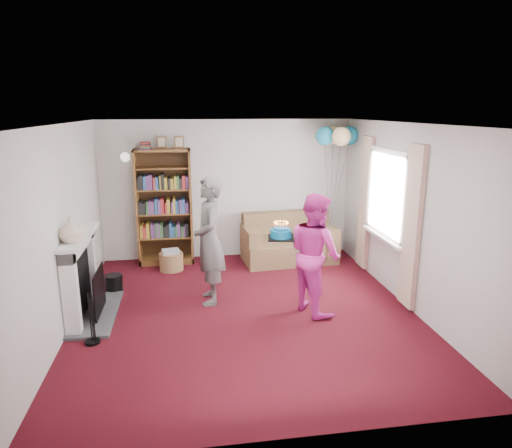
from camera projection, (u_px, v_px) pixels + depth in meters
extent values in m
plane|color=black|center=(246.00, 311.00, 6.21)|extent=(5.00, 5.00, 0.00)
cube|color=silver|center=(227.00, 189.00, 8.30)|extent=(4.50, 0.02, 2.50)
cube|color=silver|center=(62.00, 229.00, 5.57)|extent=(0.02, 5.00, 2.50)
cube|color=silver|center=(409.00, 216.00, 6.23)|extent=(0.02, 5.00, 2.50)
cube|color=white|center=(245.00, 123.00, 5.59)|extent=(4.50, 5.00, 0.01)
cube|color=#3F3F42|center=(96.00, 313.00, 6.10)|extent=(0.55, 1.40, 0.04)
cube|color=white|center=(71.00, 295.00, 5.42)|extent=(0.18, 0.14, 1.06)
cube|color=white|center=(89.00, 264.00, 6.48)|extent=(0.18, 0.14, 1.06)
cube|color=white|center=(77.00, 244.00, 5.84)|extent=(0.18, 1.24, 0.16)
cube|color=white|center=(79.00, 236.00, 5.82)|extent=(0.28, 1.35, 0.05)
cube|color=black|center=(79.00, 282.00, 5.96)|extent=(0.10, 0.80, 0.86)
cube|color=black|center=(99.00, 292.00, 6.03)|extent=(0.02, 0.70, 0.60)
cylinder|color=black|center=(90.00, 318.00, 5.29)|extent=(0.18, 0.18, 0.64)
cylinder|color=black|center=(114.00, 283.00, 6.86)|extent=(0.26, 0.26, 0.26)
cube|color=white|center=(391.00, 152.00, 6.60)|extent=(0.08, 1.30, 0.08)
cube|color=white|center=(385.00, 235.00, 6.90)|extent=(0.08, 1.30, 0.08)
cube|color=white|center=(390.00, 194.00, 6.76)|extent=(0.01, 1.15, 1.20)
cube|color=white|center=(383.00, 237.00, 6.91)|extent=(0.14, 1.32, 0.04)
cube|color=beige|center=(412.00, 228.00, 6.04)|extent=(0.07, 0.38, 2.20)
cube|color=beige|center=(365.00, 203.00, 7.61)|extent=(0.07, 0.38, 2.20)
cylinder|color=gold|center=(126.00, 155.00, 7.83)|extent=(0.04, 0.12, 0.04)
sphere|color=white|center=(125.00, 157.00, 7.75)|extent=(0.16, 0.16, 0.16)
cube|color=#472B14|center=(165.00, 205.00, 8.15)|extent=(0.96, 0.04, 2.02)
cube|color=brown|center=(138.00, 208.00, 7.90)|extent=(0.04, 0.42, 2.02)
cube|color=brown|center=(191.00, 206.00, 8.03)|extent=(0.04, 0.42, 2.02)
cube|color=brown|center=(162.00, 150.00, 7.72)|extent=(0.96, 0.42, 0.04)
cube|color=brown|center=(167.00, 259.00, 8.20)|extent=(0.96, 0.42, 0.10)
cube|color=brown|center=(166.00, 236.00, 8.10)|extent=(0.88, 0.38, 0.03)
cube|color=brown|center=(165.00, 213.00, 7.99)|extent=(0.88, 0.38, 0.02)
cube|color=brown|center=(164.00, 189.00, 7.89)|extent=(0.88, 0.38, 0.02)
cube|color=brown|center=(163.00, 168.00, 7.80)|extent=(0.88, 0.38, 0.02)
cube|color=maroon|center=(145.00, 146.00, 7.65)|extent=(0.16, 0.22, 0.12)
cube|color=brown|center=(161.00, 142.00, 7.74)|extent=(0.16, 0.02, 0.20)
cube|color=brown|center=(179.00, 142.00, 7.78)|extent=(0.16, 0.02, 0.20)
cube|color=brown|center=(289.00, 251.00, 8.23)|extent=(1.61, 0.85, 0.38)
cube|color=brown|center=(285.00, 229.00, 8.44)|extent=(1.61, 0.24, 0.66)
cube|color=brown|center=(251.00, 242.00, 8.08)|extent=(0.24, 0.80, 0.52)
cube|color=brown|center=(326.00, 239.00, 8.29)|extent=(0.24, 0.80, 0.52)
cube|color=brown|center=(270.00, 241.00, 8.05)|extent=(0.68, 0.55, 0.12)
cube|color=brown|center=(310.00, 239.00, 8.15)|extent=(0.68, 0.55, 0.12)
cylinder|color=#967146|center=(171.00, 261.00, 7.77)|extent=(0.40, 0.40, 0.30)
cube|color=beige|center=(171.00, 251.00, 7.73)|extent=(0.28, 0.22, 0.06)
imported|color=black|center=(209.00, 240.00, 6.33)|extent=(0.45, 0.67, 1.81)
imported|color=#D42A95|center=(315.00, 253.00, 6.06)|extent=(0.85, 0.95, 1.63)
cube|color=black|center=(281.00, 238.00, 6.00)|extent=(0.34, 0.34, 0.02)
cylinder|color=#0B5C88|center=(281.00, 233.00, 5.99)|extent=(0.28, 0.28, 0.10)
cylinder|color=#0B5C88|center=(281.00, 229.00, 5.97)|extent=(0.20, 0.20, 0.04)
cylinder|color=#D05C8B|center=(287.00, 226.00, 5.98)|extent=(0.01, 0.01, 0.09)
sphere|color=orange|center=(287.00, 222.00, 5.96)|extent=(0.02, 0.02, 0.02)
cylinder|color=#D05C8B|center=(286.00, 225.00, 6.01)|extent=(0.01, 0.01, 0.09)
sphere|color=orange|center=(286.00, 222.00, 6.00)|extent=(0.02, 0.02, 0.02)
cylinder|color=#D05C8B|center=(284.00, 225.00, 6.04)|extent=(0.01, 0.01, 0.09)
sphere|color=orange|center=(284.00, 221.00, 6.02)|extent=(0.02, 0.02, 0.02)
cylinder|color=#D05C8B|center=(281.00, 225.00, 6.04)|extent=(0.01, 0.01, 0.09)
sphere|color=orange|center=(281.00, 221.00, 6.03)|extent=(0.02, 0.02, 0.02)
cylinder|color=#D05C8B|center=(278.00, 225.00, 6.03)|extent=(0.01, 0.01, 0.09)
sphere|color=orange|center=(278.00, 221.00, 6.02)|extent=(0.02, 0.02, 0.02)
cylinder|color=#D05C8B|center=(276.00, 226.00, 6.01)|extent=(0.01, 0.01, 0.09)
sphere|color=orange|center=(276.00, 222.00, 5.99)|extent=(0.02, 0.02, 0.02)
cylinder|color=#D05C8B|center=(275.00, 226.00, 5.97)|extent=(0.01, 0.01, 0.09)
sphere|color=orange|center=(275.00, 223.00, 5.96)|extent=(0.02, 0.02, 0.02)
cylinder|color=#D05C8B|center=(275.00, 227.00, 5.93)|extent=(0.01, 0.01, 0.09)
sphere|color=orange|center=(275.00, 223.00, 5.92)|extent=(0.02, 0.02, 0.02)
cylinder|color=#D05C8B|center=(277.00, 228.00, 5.90)|extent=(0.01, 0.01, 0.09)
sphere|color=orange|center=(277.00, 224.00, 5.89)|extent=(0.02, 0.02, 0.02)
cylinder|color=#D05C8B|center=(280.00, 228.00, 5.88)|extent=(0.01, 0.01, 0.09)
sphere|color=orange|center=(280.00, 224.00, 5.87)|extent=(0.02, 0.02, 0.02)
cylinder|color=#D05C8B|center=(283.00, 228.00, 5.88)|extent=(0.01, 0.01, 0.09)
sphere|color=orange|center=(283.00, 224.00, 5.87)|extent=(0.02, 0.02, 0.02)
cylinder|color=#D05C8B|center=(286.00, 228.00, 5.90)|extent=(0.01, 0.01, 0.09)
sphere|color=orange|center=(286.00, 224.00, 5.89)|extent=(0.02, 0.02, 0.02)
cylinder|color=#D05C8B|center=(287.00, 227.00, 5.94)|extent=(0.01, 0.01, 0.09)
sphere|color=orange|center=(287.00, 223.00, 5.92)|extent=(0.02, 0.02, 0.02)
sphere|color=#3F3F3F|center=(330.00, 227.00, 8.02)|extent=(0.02, 0.02, 0.02)
sphere|color=teal|center=(349.00, 136.00, 7.99)|extent=(0.33, 0.33, 0.33)
sphere|color=#FCE49A|center=(333.00, 135.00, 8.17)|extent=(0.33, 0.33, 0.33)
sphere|color=teal|center=(325.00, 136.00, 7.93)|extent=(0.33, 0.33, 0.33)
sphere|color=#FCE49A|center=(341.00, 137.00, 7.75)|extent=(0.33, 0.33, 0.33)
imported|color=beige|center=(71.00, 230.00, 5.44)|extent=(0.37, 0.37, 0.31)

